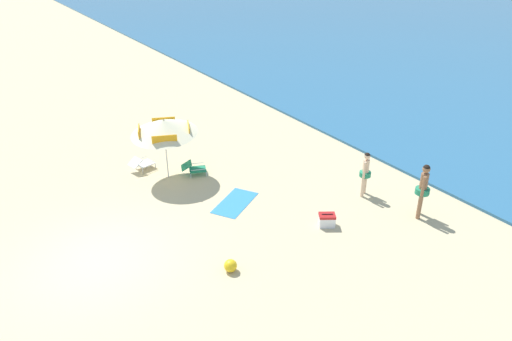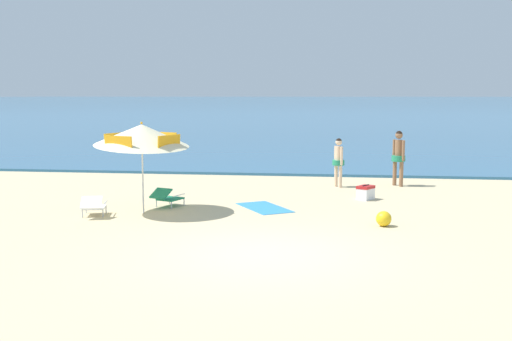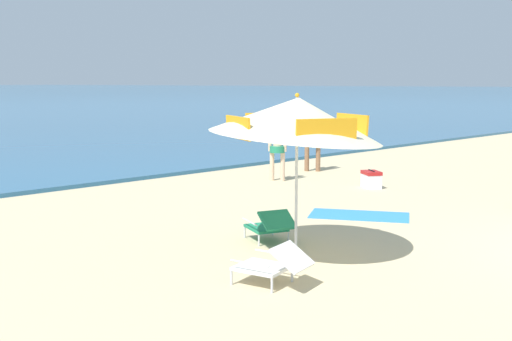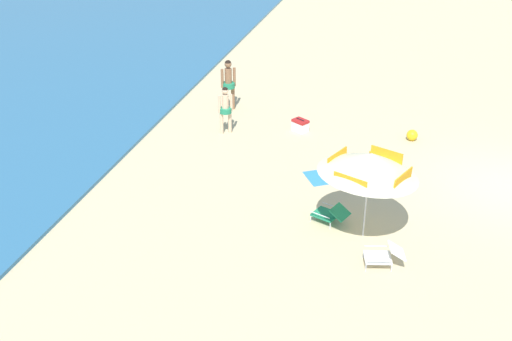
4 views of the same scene
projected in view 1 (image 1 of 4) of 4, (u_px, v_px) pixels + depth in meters
The scene contains 9 objects.
ground_plane at pixel (100, 260), 13.06m from camera, with size 800.00×800.00×0.00m, color #CCB78C.
beach_umbrella_striped_main at pixel (164, 127), 16.52m from camera, with size 3.34×3.35×2.34m.
lounge_chair_under_umbrella at pixel (194, 168), 17.44m from camera, with size 0.81×1.02×0.52m.
lounge_chair_beside_umbrella at pixel (142, 163), 17.81m from camera, with size 0.73×1.00×0.53m.
person_standing_near_shore at pixel (366, 171), 15.83m from camera, with size 0.39×0.42×1.58m.
person_standing_beside at pixel (423, 187), 14.58m from camera, with size 0.44×0.45×1.80m.
cooler_box at pixel (327, 220), 14.46m from camera, with size 0.56×0.60×0.43m.
beach_ball at pixel (231, 266), 12.55m from camera, with size 0.35×0.35×0.35m, color yellow.
beach_towel at pixel (235, 203), 15.75m from camera, with size 0.90×1.80×0.01m, color #3384BC.
Camera 1 is at (11.14, -2.17, 8.15)m, focal length 33.27 mm.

